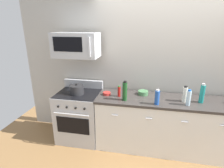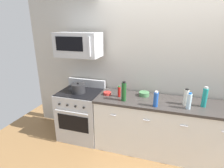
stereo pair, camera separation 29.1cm
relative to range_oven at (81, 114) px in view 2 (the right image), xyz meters
The scene contains 14 objects.
ground_plane 1.57m from the range_oven, ahead, with size 6.42×6.42×0.00m, color olive.
back_wall 1.79m from the range_oven, 15.14° to the left, with size 5.35×0.10×2.70m, color #B7B2A8.
counter_unit 1.50m from the range_oven, ahead, with size 2.26×0.66×0.92m.
range_oven is the anchor object (origin of this frame).
microwave 1.28m from the range_oven, 89.71° to the left, with size 0.74×0.44×0.40m.
bottle_hot_sauce_red 0.91m from the range_oven, ahead, with size 0.05×0.05×0.19m.
bottle_soda_blue 1.48m from the range_oven, ahead, with size 0.07×0.07×0.24m.
bottle_sparkling_teal 2.11m from the range_oven, ahead, with size 0.07×0.07×0.31m.
bottle_wine_green 1.05m from the range_oven, 10.44° to the right, with size 0.07×0.07×0.32m.
bottle_water_clear 1.90m from the range_oven, ahead, with size 0.06×0.06×0.25m.
bottle_vinegar_white 1.86m from the range_oven, ahead, with size 0.07×0.07×0.26m.
bowl_red_small 0.70m from the range_oven, ahead, with size 0.14×0.14×0.05m.
bowl_green_glaze 1.24m from the range_oven, ahead, with size 0.17×0.17×0.07m.
stockpot 0.54m from the range_oven, 90.00° to the right, with size 0.24×0.24×0.19m.
Camera 2 is at (-0.07, -2.69, 2.08)m, focal length 28.41 mm.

